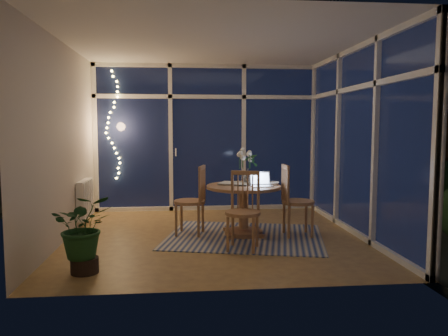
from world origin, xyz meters
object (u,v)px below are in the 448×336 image
(dining_table, at_px, (244,210))
(laptop, at_px, (262,179))
(chair_right, at_px, (298,200))
(chair_front, at_px, (243,211))
(chair_left, at_px, (190,200))
(flower_vase, at_px, (248,176))
(potted_plant, at_px, (84,237))

(dining_table, distance_m, laptop, 0.52)
(dining_table, height_order, chair_right, chair_right)
(chair_right, distance_m, chair_front, 1.05)
(chair_left, height_order, chair_right, chair_right)
(dining_table, bearing_deg, flower_vase, 70.05)
(chair_front, distance_m, flower_vase, 1.06)
(dining_table, xyz_separation_m, potted_plant, (-1.84, -1.40, 0.03))
(chair_right, xyz_separation_m, flower_vase, (-0.64, 0.38, 0.30))
(laptop, xyz_separation_m, flower_vase, (-0.14, 0.39, -0.00))
(chair_right, height_order, potted_plant, chair_right)
(chair_front, bearing_deg, chair_right, 53.75)
(chair_right, bearing_deg, dining_table, 81.66)
(chair_right, bearing_deg, potted_plant, 117.42)
(laptop, distance_m, flower_vase, 0.41)
(chair_front, height_order, laptop, chair_front)
(chair_left, xyz_separation_m, potted_plant, (-1.10, -1.49, -0.11))
(chair_right, relative_size, laptop, 3.48)
(chair_right, bearing_deg, flower_vase, 60.68)
(chair_right, relative_size, chair_front, 1.03)
(chair_front, bearing_deg, dining_table, 98.99)
(chair_front, relative_size, laptop, 3.38)
(chair_left, relative_size, chair_front, 1.01)
(chair_left, xyz_separation_m, chair_right, (1.47, -0.21, 0.01))
(dining_table, xyz_separation_m, chair_right, (0.73, -0.12, 0.15))
(chair_right, height_order, flower_vase, chair_right)
(chair_front, bearing_deg, potted_plant, -141.14)
(chair_left, bearing_deg, laptop, 90.44)
(chair_front, distance_m, laptop, 0.76)
(dining_table, distance_m, potted_plant, 2.31)
(dining_table, height_order, chair_front, chair_front)
(dining_table, bearing_deg, chair_front, -98.87)
(flower_vase, height_order, potted_plant, flower_vase)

